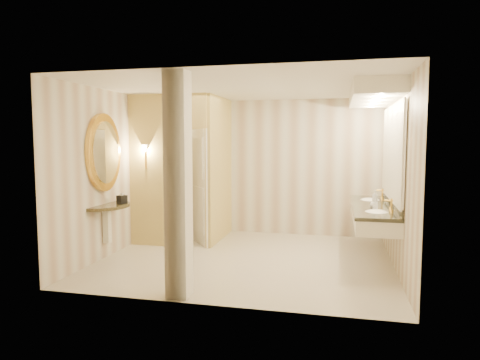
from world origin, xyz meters
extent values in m
plane|color=beige|center=(0.00, 0.00, 0.00)|extent=(4.50, 4.50, 0.00)
plane|color=silver|center=(0.00, 0.00, 2.70)|extent=(4.50, 4.50, 0.00)
cube|color=beige|center=(0.00, 2.00, 1.35)|extent=(4.50, 0.02, 2.70)
cube|color=beige|center=(0.00, -2.00, 1.35)|extent=(4.50, 0.02, 2.70)
cube|color=beige|center=(-2.25, 0.00, 1.35)|extent=(0.02, 4.00, 2.70)
cube|color=beige|center=(2.25, 0.00, 1.35)|extent=(0.02, 4.00, 2.70)
cube|color=#EFE07D|center=(-0.80, 1.25, 1.35)|extent=(0.10, 1.50, 2.70)
cube|color=#EFE07D|center=(-1.93, 0.50, 1.35)|extent=(0.65, 0.10, 2.70)
cube|color=#EFE07D|center=(-1.20, 0.50, 2.40)|extent=(0.80, 0.10, 0.60)
cube|color=white|center=(-1.04, 0.82, 1.05)|extent=(0.53, 0.67, 2.10)
cylinder|color=gold|center=(-1.93, 0.43, 1.55)|extent=(0.03, 0.03, 0.30)
cone|color=white|center=(-1.93, 0.43, 1.75)|extent=(0.14, 0.14, 0.14)
cube|color=white|center=(1.95, 0.40, 0.73)|extent=(0.60, 2.37, 0.24)
cube|color=black|center=(1.95, 0.40, 0.85)|extent=(0.64, 2.41, 0.05)
cube|color=black|center=(2.23, 0.40, 0.92)|extent=(0.03, 2.37, 0.10)
ellipsoid|color=white|center=(1.95, -0.24, 0.83)|extent=(0.40, 0.44, 0.15)
cylinder|color=gold|center=(2.15, -0.24, 0.96)|extent=(0.03, 0.03, 0.22)
ellipsoid|color=white|center=(1.95, 1.04, 0.83)|extent=(0.40, 0.44, 0.15)
cylinder|color=gold|center=(2.15, 1.04, 0.96)|extent=(0.03, 0.03, 0.22)
cube|color=white|center=(2.23, 0.40, 1.70)|extent=(0.03, 2.37, 1.40)
cube|color=white|center=(1.95, 0.40, 2.59)|extent=(0.75, 2.57, 0.22)
cylinder|color=black|center=(-2.23, -0.46, 0.85)|extent=(0.94, 0.94, 0.05)
cube|color=white|center=(-2.19, -0.46, 0.55)|extent=(0.10, 0.10, 0.60)
cylinder|color=#EDB845|center=(-2.21, -0.46, 1.70)|extent=(0.07, 0.94, 0.94)
cylinder|color=white|center=(-2.17, -0.46, 1.70)|extent=(0.02, 0.76, 0.76)
cube|color=white|center=(-0.45, -1.80, 1.35)|extent=(0.27, 0.27, 2.70)
cube|color=black|center=(-2.00, -0.30, 0.94)|extent=(0.17, 0.17, 0.13)
imported|color=white|center=(-1.60, 1.64, 0.40)|extent=(0.55, 0.84, 0.80)
imported|color=beige|center=(1.95, -0.02, 0.95)|extent=(0.07, 0.07, 0.14)
imported|color=silver|center=(1.93, 0.10, 0.94)|extent=(0.13, 0.13, 0.13)
imported|color=#C6B28C|center=(1.98, 0.39, 0.99)|extent=(0.09, 0.09, 0.24)
camera|label=1|loc=(1.40, -6.56, 1.88)|focal=32.00mm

